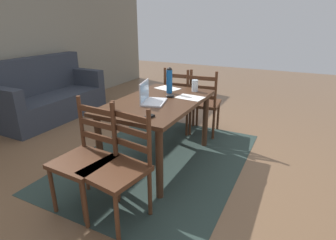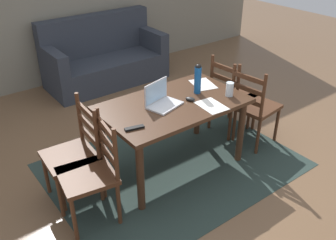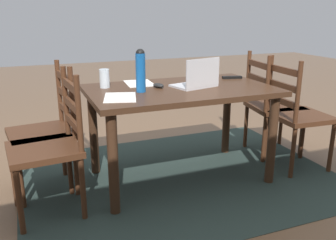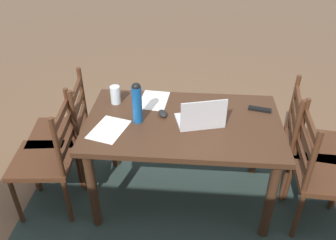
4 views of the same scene
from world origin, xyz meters
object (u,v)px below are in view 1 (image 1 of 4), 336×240
object	(u,v)px
laptop	(150,97)
drinking_glass	(195,86)
dining_table	(159,109)
chair_left_near	(119,168)
water_bottle	(169,80)
chair_left_far	(86,159)
computer_mouse	(170,96)
couch	(48,97)
chair_right_far	(181,100)
chair_right_near	(203,103)
tv_remote	(147,118)

from	to	relation	value
laptop	drinking_glass	xyz separation A→B (m)	(0.66, -0.25, 0.01)
dining_table	drinking_glass	distance (m)	0.60
chair_left_near	water_bottle	world-z (taller)	water_bottle
chair_left_far	computer_mouse	xyz separation A→B (m)	(1.15, -0.23, 0.30)
laptop	couch	bearing A→B (deg)	75.08
chair_right_far	chair_left_far	bearing A→B (deg)	179.96
couch	computer_mouse	world-z (taller)	couch
laptop	water_bottle	xyz separation A→B (m)	(0.45, -0.01, 0.10)
chair_right_near	chair_right_far	distance (m)	0.34
dining_table	tv_remote	world-z (taller)	tv_remote
computer_mouse	tv_remote	bearing A→B (deg)	165.34
chair_left_far	tv_remote	size ratio (longest dim) A/B	5.59
chair_right_near	drinking_glass	distance (m)	0.58
chair_left_near	chair_left_far	bearing A→B (deg)	89.93
chair_left_far	couch	xyz separation A→B (m)	(1.50, 2.23, -0.11)
chair_right_near	computer_mouse	world-z (taller)	chair_right_near
chair_left_far	water_bottle	world-z (taller)	water_bottle
couch	drinking_glass	xyz separation A→B (m)	(0.03, -2.61, 0.46)
drinking_glass	water_bottle	bearing A→B (deg)	130.96
laptop	computer_mouse	bearing A→B (deg)	-19.68
chair_right_far	tv_remote	distance (m)	1.62
dining_table	tv_remote	distance (m)	0.61
chair_right_far	drinking_glass	bearing A→B (deg)	-140.16
chair_right_near	water_bottle	size ratio (longest dim) A/B	3.08
chair_left_far	laptop	bearing A→B (deg)	-8.54
chair_left_near	tv_remote	distance (m)	0.52
chair_left_far	tv_remote	distance (m)	0.63
water_bottle	tv_remote	world-z (taller)	water_bottle
drinking_glass	computer_mouse	xyz separation A→B (m)	(-0.38, 0.15, -0.05)
chair_left_near	tv_remote	xyz separation A→B (m)	(0.43, -0.02, 0.29)
laptop	chair_left_near	bearing A→B (deg)	-166.31
chair_left_far	drinking_glass	distance (m)	1.61
chair_left_near	couch	size ratio (longest dim) A/B	0.53
chair_left_near	laptop	world-z (taller)	laptop
chair_right_far	water_bottle	bearing A→B (deg)	-168.39
laptop	computer_mouse	xyz separation A→B (m)	(0.28, -0.10, -0.04)
dining_table	couch	size ratio (longest dim) A/B	0.78
chair_right_near	chair_right_far	bearing A→B (deg)	90.03
chair_right_far	couch	bearing A→B (deg)	102.27
chair_right_near	computer_mouse	size ratio (longest dim) A/B	9.50
chair_left_far	tv_remote	bearing A→B (deg)	-40.02
chair_left_far	water_bottle	bearing A→B (deg)	-6.00
chair_right_far	tv_remote	size ratio (longest dim) A/B	5.59
couch	laptop	distance (m)	2.48
chair_right_near	chair_left_far	xyz separation A→B (m)	(-1.98, 0.34, 0.00)
chair_right_near	tv_remote	size ratio (longest dim) A/B	5.59
drinking_glass	tv_remote	distance (m)	1.10
tv_remote	dining_table	bearing A→B (deg)	-58.37
computer_mouse	dining_table	bearing A→B (deg)	133.21
water_bottle	chair_right_far	bearing A→B (deg)	11.61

